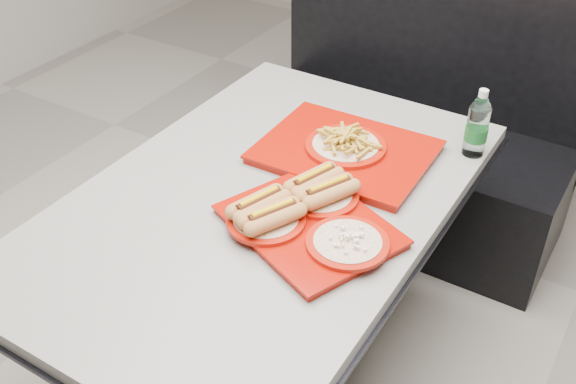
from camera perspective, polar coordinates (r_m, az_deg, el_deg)
The scene contains 6 objects.
ground at distance 2.33m, azimuth -1.75°, elevation -15.33°, with size 6.00×6.00×0.00m, color #9B968B.
diner_table at distance 1.91m, azimuth -2.07°, elevation -4.30°, with size 0.92×1.42×0.75m.
booth_bench at distance 2.82m, azimuth 10.38°, elevation 5.21°, with size 1.30×0.57×1.35m.
tray_near at distance 1.68m, azimuth 1.55°, elevation -2.01°, with size 0.50×0.45×0.09m.
tray_far at distance 1.96m, azimuth 4.89°, elevation 3.74°, with size 0.49×0.39×0.10m.
water_bottle at distance 2.00m, azimuth 15.73°, elevation 5.34°, with size 0.07×0.07×0.21m.
Camera 1 is at (0.82, -1.20, 1.82)m, focal length 42.00 mm.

